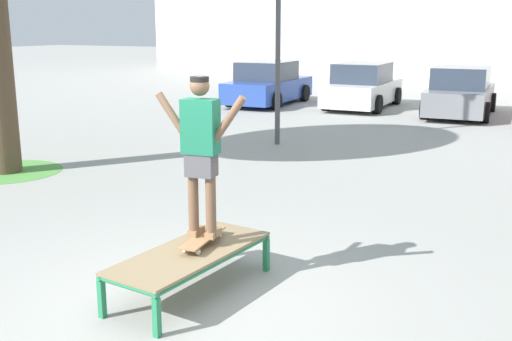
% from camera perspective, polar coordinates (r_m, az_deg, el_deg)
% --- Properties ---
extents(ground_plane, '(120.00, 120.00, 0.00)m').
position_cam_1_polar(ground_plane, '(6.46, -6.48, -11.96)').
color(ground_plane, '#999993').
extents(skate_box, '(0.96, 1.97, 0.46)m').
position_cam_1_polar(skate_box, '(6.52, -6.04, -7.75)').
color(skate_box, '#237A4C').
rests_on(skate_box, ground).
extents(skateboard, '(0.30, 0.82, 0.09)m').
position_cam_1_polar(skateboard, '(6.63, -4.92, -6.22)').
color(skateboard, '#9E754C').
rests_on(skateboard, skate_box).
extents(skater, '(1.00, 0.32, 1.69)m').
position_cam_1_polar(skater, '(6.37, -5.09, 2.25)').
color(skater, brown).
rests_on(skater, skateboard).
extents(grass_patch_near_left, '(2.06, 2.06, 0.01)m').
position_cam_1_polar(grass_patch_near_left, '(12.76, -21.98, -0.08)').
color(grass_patch_near_left, '#519342').
rests_on(grass_patch_near_left, ground).
extents(car_blue, '(2.00, 4.24, 1.50)m').
position_cam_1_polar(car_blue, '(21.89, 1.12, 7.93)').
color(car_blue, '#28479E').
rests_on(car_blue, ground).
extents(car_white, '(1.99, 4.24, 1.50)m').
position_cam_1_polar(car_white, '(21.29, 9.81, 7.58)').
color(car_white, silver).
rests_on(car_white, ground).
extents(car_grey, '(2.07, 4.28, 1.50)m').
position_cam_1_polar(car_grey, '(20.13, 18.32, 6.79)').
color(car_grey, slate).
rests_on(car_grey, ground).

